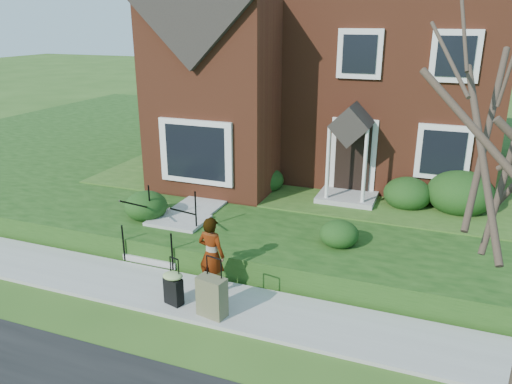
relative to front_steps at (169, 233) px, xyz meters
The scene contains 10 objects.
ground 3.14m from the front_steps, 36.42° to the right, with size 120.00×120.00×0.00m, color #2D5119.
sidewalk 3.14m from the front_steps, 36.42° to the right, with size 60.00×1.60×0.08m, color #9E9B93.
terrace 11.15m from the front_steps, 54.33° to the left, with size 44.00×20.00×0.60m, color #173A0F.
walkway 3.16m from the front_steps, 90.00° to the left, with size 1.20×6.00×0.06m, color #9E9B93.
main_house 9.41m from the front_steps, 73.56° to the left, with size 10.40×10.20×9.40m.
front_steps is the anchor object (origin of this frame).
foundation_shrubs 4.39m from the front_steps, 48.25° to the left, with size 10.05×4.88×1.22m.
woman 2.44m from the front_steps, 38.25° to the right, with size 0.60×0.40×1.65m, color #999999.
suitcase_black 2.64m from the front_steps, 58.02° to the right, with size 0.49×0.44×1.00m.
suitcase_olive 3.27m from the front_steps, 45.49° to the right, with size 0.61×0.41×1.20m.
Camera 1 is at (3.56, -7.95, 5.49)m, focal length 35.00 mm.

